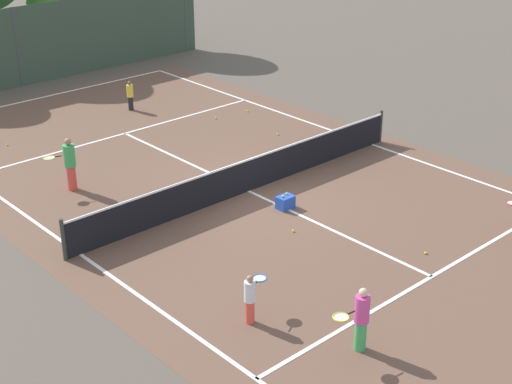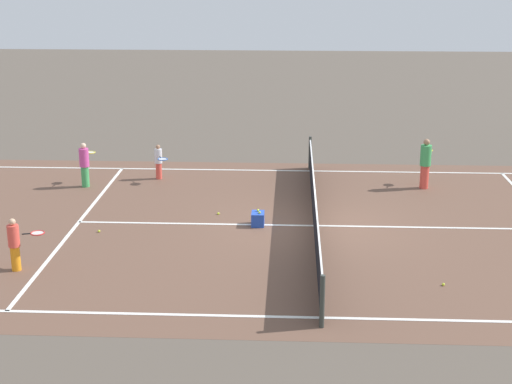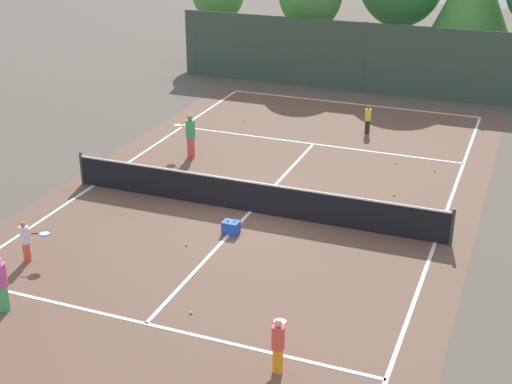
{
  "view_description": "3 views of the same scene",
  "coord_description": "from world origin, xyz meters",
  "px_view_note": "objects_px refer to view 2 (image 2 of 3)",
  "views": [
    {
      "loc": [
        -13.24,
        -14.92,
        9.21
      ],
      "look_at": [
        -0.93,
        -1.35,
        0.73
      ],
      "focal_mm": 53.54,
      "sensor_mm": 36.0,
      "label": 1
    },
    {
      "loc": [
        19.5,
        -0.64,
        6.94
      ],
      "look_at": [
        -0.19,
        -1.57,
        0.87
      ],
      "focal_mm": 53.89,
      "sensor_mm": 36.0,
      "label": 2
    },
    {
      "loc": [
        7.43,
        -18.57,
        9.43
      ],
      "look_at": [
        0.42,
        -0.62,
        0.97
      ],
      "focal_mm": 51.57,
      "sensor_mm": 36.0,
      "label": 3
    }
  ],
  "objects_px": {
    "tennis_ball_0": "(218,213)",
    "player_1": "(85,164)",
    "player_2": "(159,161)",
    "player_3": "(15,243)",
    "tennis_ball_3": "(99,231)",
    "player_0": "(425,163)",
    "tennis_ball_2": "(443,284)",
    "ball_crate": "(258,219)"
  },
  "relations": [
    {
      "from": "player_1",
      "to": "player_3",
      "type": "relative_size",
      "value": 1.12
    },
    {
      "from": "player_3",
      "to": "tennis_ball_2",
      "type": "bearing_deg",
      "value": 87.43
    },
    {
      "from": "ball_crate",
      "to": "tennis_ball_3",
      "type": "xyz_separation_m",
      "value": [
        0.76,
        -4.15,
        -0.15
      ]
    },
    {
      "from": "player_2",
      "to": "tennis_ball_3",
      "type": "distance_m",
      "value": 5.17
    },
    {
      "from": "player_2",
      "to": "tennis_ball_0",
      "type": "xyz_separation_m",
      "value": [
        3.5,
        2.26,
        -0.56
      ]
    },
    {
      "from": "player_2",
      "to": "tennis_ball_2",
      "type": "distance_m",
      "value": 11.17
    },
    {
      "from": "tennis_ball_2",
      "to": "tennis_ball_3",
      "type": "relative_size",
      "value": 1.0
    },
    {
      "from": "tennis_ball_0",
      "to": "tennis_ball_3",
      "type": "xyz_separation_m",
      "value": [
        1.59,
        -3.0,
        0.0
      ]
    },
    {
      "from": "tennis_ball_2",
      "to": "player_3",
      "type": "bearing_deg",
      "value": -92.57
    },
    {
      "from": "player_2",
      "to": "tennis_ball_0",
      "type": "relative_size",
      "value": 17.23
    },
    {
      "from": "player_0",
      "to": "tennis_ball_0",
      "type": "distance_m",
      "value": 6.86
    },
    {
      "from": "player_3",
      "to": "tennis_ball_0",
      "type": "distance_m",
      "value": 6.0
    },
    {
      "from": "player_3",
      "to": "ball_crate",
      "type": "relative_size",
      "value": 2.71
    },
    {
      "from": "player_0",
      "to": "player_2",
      "type": "xyz_separation_m",
      "value": [
        -0.62,
        -8.44,
        -0.22
      ]
    },
    {
      "from": "player_2",
      "to": "tennis_ball_2",
      "type": "height_order",
      "value": "player_2"
    },
    {
      "from": "player_1",
      "to": "player_0",
      "type": "bearing_deg",
      "value": 91.79
    },
    {
      "from": "player_0",
      "to": "tennis_ball_0",
      "type": "bearing_deg",
      "value": -65.01
    },
    {
      "from": "player_0",
      "to": "player_3",
      "type": "height_order",
      "value": "player_0"
    },
    {
      "from": "player_0",
      "to": "tennis_ball_2",
      "type": "height_order",
      "value": "player_0"
    },
    {
      "from": "ball_crate",
      "to": "tennis_ball_0",
      "type": "bearing_deg",
      "value": -125.86
    },
    {
      "from": "player_2",
      "to": "player_3",
      "type": "distance_m",
      "value": 7.93
    },
    {
      "from": "player_2",
      "to": "ball_crate",
      "type": "xyz_separation_m",
      "value": [
        4.33,
        3.4,
        -0.41
      ]
    },
    {
      "from": "player_1",
      "to": "tennis_ball_0",
      "type": "height_order",
      "value": "player_1"
    },
    {
      "from": "ball_crate",
      "to": "tennis_ball_3",
      "type": "bearing_deg",
      "value": -79.66
    },
    {
      "from": "player_0",
      "to": "player_3",
      "type": "bearing_deg",
      "value": -55.93
    },
    {
      "from": "player_3",
      "to": "tennis_ball_2",
      "type": "relative_size",
      "value": 19.06
    },
    {
      "from": "player_1",
      "to": "tennis_ball_3",
      "type": "distance_m",
      "value": 4.43
    },
    {
      "from": "player_1",
      "to": "ball_crate",
      "type": "distance_m",
      "value": 6.54
    },
    {
      "from": "tennis_ball_0",
      "to": "player_1",
      "type": "bearing_deg",
      "value": -119.95
    },
    {
      "from": "player_1",
      "to": "tennis_ball_0",
      "type": "bearing_deg",
      "value": 60.05
    },
    {
      "from": "player_0",
      "to": "player_2",
      "type": "height_order",
      "value": "player_0"
    },
    {
      "from": "player_2",
      "to": "player_3",
      "type": "height_order",
      "value": "player_3"
    },
    {
      "from": "player_2",
      "to": "tennis_ball_2",
      "type": "xyz_separation_m",
      "value": [
        8.11,
        7.66,
        -0.56
      ]
    },
    {
      "from": "tennis_ball_2",
      "to": "tennis_ball_3",
      "type": "xyz_separation_m",
      "value": [
        -3.03,
        -8.4,
        0.0
      ]
    },
    {
      "from": "player_2",
      "to": "tennis_ball_3",
      "type": "height_order",
      "value": "player_2"
    },
    {
      "from": "player_2",
      "to": "player_0",
      "type": "bearing_deg",
      "value": 85.81
    },
    {
      "from": "player_1",
      "to": "tennis_ball_2",
      "type": "xyz_separation_m",
      "value": [
        7.16,
        9.83,
        -0.7
      ]
    },
    {
      "from": "player_1",
      "to": "ball_crate",
      "type": "xyz_separation_m",
      "value": [
        3.38,
        5.57,
        -0.55
      ]
    },
    {
      "from": "player_2",
      "to": "ball_crate",
      "type": "bearing_deg",
      "value": 38.19
    },
    {
      "from": "tennis_ball_0",
      "to": "ball_crate",
      "type": "bearing_deg",
      "value": 54.14
    },
    {
      "from": "player_1",
      "to": "tennis_ball_2",
      "type": "relative_size",
      "value": 21.34
    },
    {
      "from": "player_2",
      "to": "ball_crate",
      "type": "distance_m",
      "value": 5.52
    }
  ]
}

